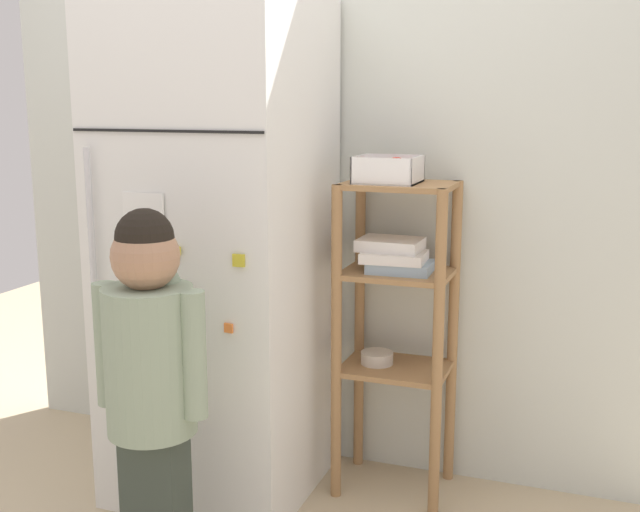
# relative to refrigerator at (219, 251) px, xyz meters

# --- Properties ---
(ground_plane) EXTENTS (6.00, 6.00, 0.00)m
(ground_plane) POSITION_rel_refrigerator_xyz_m (0.24, -0.02, -0.85)
(ground_plane) COLOR tan
(kitchen_wall_back) EXTENTS (2.57, 0.03, 2.19)m
(kitchen_wall_back) POSITION_rel_refrigerator_xyz_m (0.24, 0.35, 0.25)
(kitchen_wall_back) COLOR silver
(kitchen_wall_back) RESTS_ON ground
(refrigerator) EXTENTS (0.65, 0.67, 1.69)m
(refrigerator) POSITION_rel_refrigerator_xyz_m (0.00, 0.00, 0.00)
(refrigerator) COLOR white
(refrigerator) RESTS_ON ground
(child_standing) EXTENTS (0.35, 0.26, 1.07)m
(child_standing) POSITION_rel_refrigerator_xyz_m (0.07, -0.56, -0.20)
(child_standing) COLOR #384239
(child_standing) RESTS_ON ground
(pantry_shelf_unit) EXTENTS (0.38, 0.30, 1.08)m
(pantry_shelf_unit) POSITION_rel_refrigerator_xyz_m (0.58, 0.17, -0.16)
(pantry_shelf_unit) COLOR #9E7247
(pantry_shelf_unit) RESTS_ON ground
(fruit_bin) EXTENTS (0.20, 0.19, 0.09)m
(fruit_bin) POSITION_rel_refrigerator_xyz_m (0.56, 0.15, 0.27)
(fruit_bin) COLOR white
(fruit_bin) RESTS_ON pantry_shelf_unit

